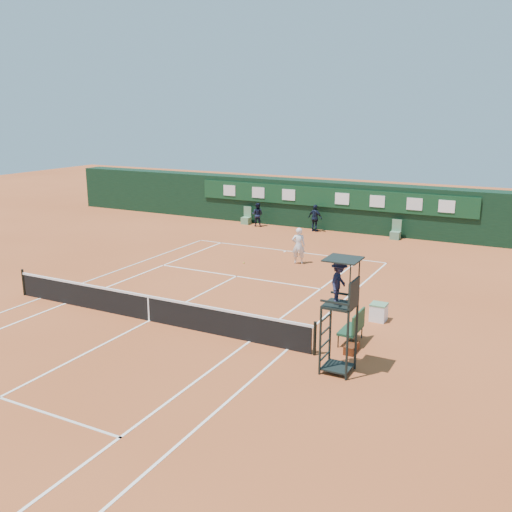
{
  "coord_description": "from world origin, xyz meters",
  "views": [
    {
      "loc": [
        12.37,
        -15.38,
        7.4
      ],
      "look_at": [
        1.22,
        6.0,
        1.2
      ],
      "focal_mm": 40.0,
      "sensor_mm": 36.0,
      "label": 1
    }
  ],
  "objects_px": {
    "umpire_chair": "(340,291)",
    "player_bench": "(354,326)",
    "cooler": "(379,312)",
    "player": "(299,246)",
    "tennis_net": "(149,308)"
  },
  "relations": [
    {
      "from": "umpire_chair",
      "to": "player_bench",
      "type": "xyz_separation_m",
      "value": [
        -0.23,
        2.23,
        -1.86
      ]
    },
    {
      "from": "cooler",
      "to": "player",
      "type": "relative_size",
      "value": 0.36
    },
    {
      "from": "umpire_chair",
      "to": "player_bench",
      "type": "height_order",
      "value": "umpire_chair"
    },
    {
      "from": "cooler",
      "to": "tennis_net",
      "type": "bearing_deg",
      "value": -152.19
    },
    {
      "from": "player_bench",
      "to": "cooler",
      "type": "distance_m",
      "value": 2.43
    },
    {
      "from": "tennis_net",
      "to": "player_bench",
      "type": "xyz_separation_m",
      "value": [
        7.18,
        1.45,
        0.09
      ]
    },
    {
      "from": "cooler",
      "to": "player",
      "type": "xyz_separation_m",
      "value": [
        -5.72,
        5.92,
        0.58
      ]
    },
    {
      "from": "umpire_chair",
      "to": "cooler",
      "type": "relative_size",
      "value": 5.3
    },
    {
      "from": "cooler",
      "to": "player",
      "type": "height_order",
      "value": "player"
    },
    {
      "from": "umpire_chair",
      "to": "player_bench",
      "type": "relative_size",
      "value": 2.85
    },
    {
      "from": "player",
      "to": "cooler",
      "type": "bearing_deg",
      "value": 112.39
    },
    {
      "from": "tennis_net",
      "to": "player",
      "type": "xyz_separation_m",
      "value": [
        1.61,
        9.79,
        0.4
      ]
    },
    {
      "from": "tennis_net",
      "to": "player_bench",
      "type": "distance_m",
      "value": 7.33
    },
    {
      "from": "tennis_net",
      "to": "umpire_chair",
      "type": "distance_m",
      "value": 7.7
    },
    {
      "from": "player_bench",
      "to": "cooler",
      "type": "xyz_separation_m",
      "value": [
        0.15,
        2.41,
        -0.27
      ]
    }
  ]
}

